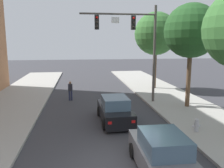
{
  "coord_description": "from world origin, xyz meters",
  "views": [
    {
      "loc": [
        -1.28,
        -8.29,
        4.84
      ],
      "look_at": [
        0.95,
        7.58,
        2.0
      ],
      "focal_mm": 37.53,
      "sensor_mm": 36.0,
      "label": 1
    }
  ],
  "objects": [
    {
      "name": "street_tree_second",
      "position": [
        6.66,
        7.74,
        5.64
      ],
      "size": [
        3.86,
        3.86,
        7.45
      ],
      "color": "brown",
      "rests_on": "sidewalk_right"
    },
    {
      "name": "fire_hydrant",
      "position": [
        4.84,
        2.87,
        0.51
      ],
      "size": [
        0.48,
        0.24,
        0.72
      ],
      "color": "#B2B2B7",
      "rests_on": "sidewalk_right"
    },
    {
      "name": "pedestrian_crossing_road",
      "position": [
        -2.07,
        11.35,
        0.91
      ],
      "size": [
        0.36,
        0.22,
        1.64
      ],
      "color": "#232847",
      "rests_on": "ground"
    },
    {
      "name": "street_tree_third",
      "position": [
        6.5,
        15.06,
        5.72
      ],
      "size": [
        4.34,
        4.34,
        7.76
      ],
      "color": "brown",
      "rests_on": "sidewalk_right"
    },
    {
      "name": "car_lead_black",
      "position": [
        0.82,
        5.44,
        0.72
      ],
      "size": [
        1.92,
        4.28,
        1.6
      ],
      "color": "black",
      "rests_on": "ground"
    },
    {
      "name": "traffic_signal_mast",
      "position": [
        2.97,
        9.57,
        5.31
      ],
      "size": [
        5.88,
        0.38,
        7.5
      ],
      "color": "#514C47",
      "rests_on": "sidewalk_right"
    },
    {
      "name": "car_following_grey",
      "position": [
        1.69,
        -0.56,
        0.72
      ],
      "size": [
        1.88,
        4.26,
        1.6
      ],
      "color": "slate",
      "rests_on": "ground"
    }
  ]
}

